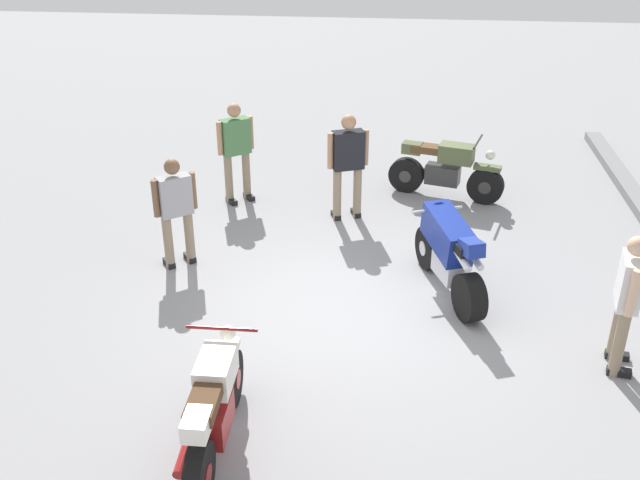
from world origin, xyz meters
TOP-DOWN VIEW (x-y plane):
  - ground_plane at (0.00, 0.00)m, footprint 40.00×40.00m
  - motorcycle_blue_sportbike at (-0.58, 1.30)m, footprint 1.90×0.94m
  - motorcycle_olive_vintage at (-3.69, 1.42)m, footprint 0.88×1.92m
  - motorcycle_cream_vintage at (2.63, -1.03)m, footprint 1.95×0.70m
  - person_in_white_shirt at (0.89, 3.09)m, footprint 0.64×0.37m
  - person_in_green_shirt at (-3.20, -2.02)m, footprint 0.52×0.57m
  - person_in_black_shirt at (-2.68, -0.15)m, footprint 0.45×0.64m
  - person_in_gray_shirt at (-0.91, -2.37)m, footprint 0.50×0.55m

SIDE VIEW (x-z plane):
  - ground_plane at x=0.00m, z-range 0.00..0.00m
  - motorcycle_olive_vintage at x=-3.69m, z-range -0.05..1.02m
  - motorcycle_cream_vintage at x=2.63m, z-range -0.05..1.02m
  - motorcycle_blue_sportbike at x=-0.58m, z-range 0.02..1.17m
  - person_in_gray_shirt at x=-0.91m, z-range 0.10..1.68m
  - person_in_white_shirt at x=0.89m, z-range 0.11..1.73m
  - person_in_green_shirt at x=-3.20m, z-range 0.12..1.78m
  - person_in_black_shirt at x=-2.68m, z-range 0.12..1.83m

